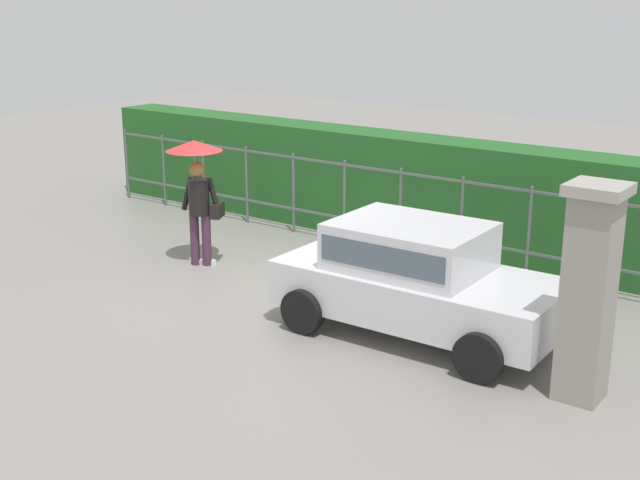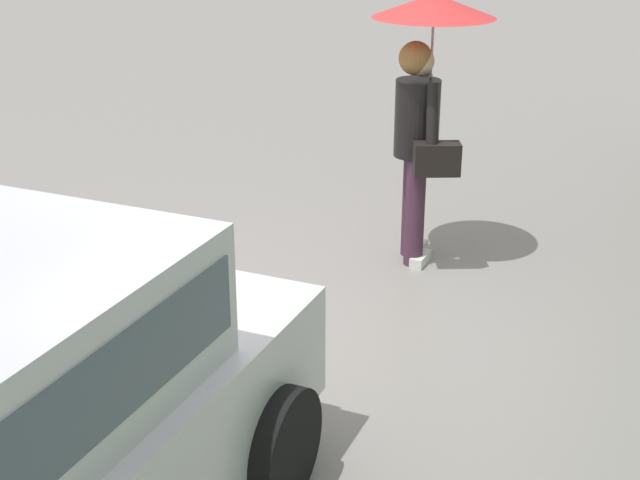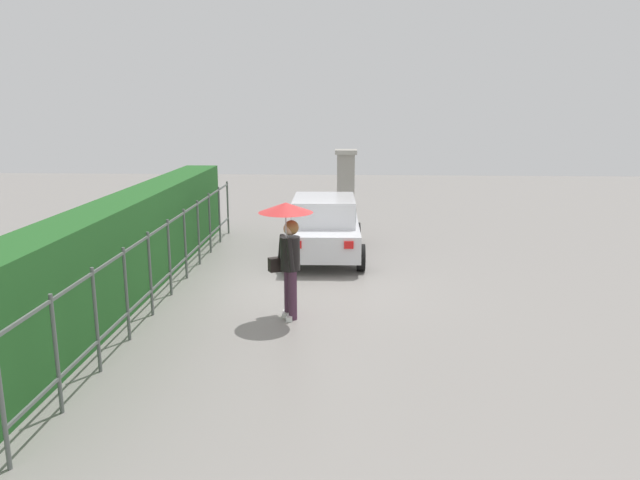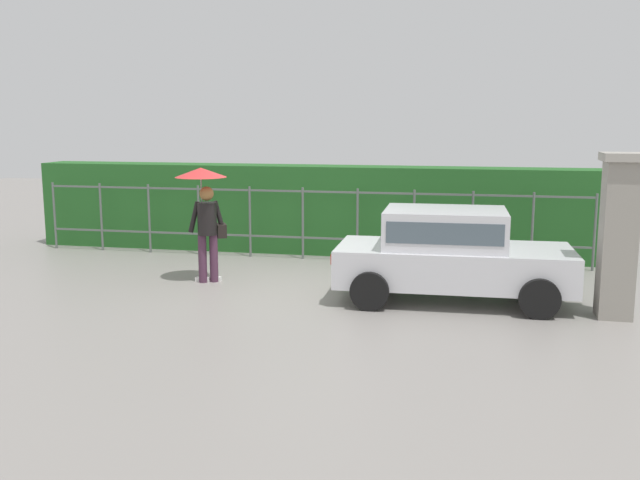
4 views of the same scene
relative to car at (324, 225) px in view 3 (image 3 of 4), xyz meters
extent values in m
plane|color=gray|center=(-2.51, 0.04, -0.80)|extent=(40.00, 40.00, 0.00)
cube|color=silver|center=(0.06, 0.00, -0.22)|extent=(3.74, 1.73, 0.60)
cube|color=silver|center=(-0.09, 0.00, 0.38)|extent=(1.93, 1.48, 0.60)
cube|color=#4C5B66|center=(-0.09, 0.00, 0.40)|extent=(1.78, 1.50, 0.33)
cylinder|color=black|center=(1.29, 0.87, -0.50)|extent=(0.60, 0.19, 0.60)
cylinder|color=black|center=(1.33, -0.81, -0.50)|extent=(0.60, 0.19, 0.60)
cylinder|color=black|center=(-1.21, 0.81, -0.50)|extent=(0.60, 0.19, 0.60)
cylinder|color=black|center=(-1.17, -0.87, -0.50)|extent=(0.60, 0.19, 0.60)
cube|color=red|center=(-1.81, 0.51, -0.07)|extent=(0.06, 0.20, 0.16)
cube|color=red|center=(-1.79, -0.59, -0.07)|extent=(0.06, 0.20, 0.16)
cylinder|color=#47283D|center=(-4.36, 0.37, -0.37)|extent=(0.15, 0.15, 0.86)
cylinder|color=#47283D|center=(-4.18, 0.46, -0.37)|extent=(0.15, 0.15, 0.86)
cube|color=white|center=(-4.39, 0.42, -0.76)|extent=(0.26, 0.10, 0.08)
cube|color=white|center=(-4.21, 0.51, -0.76)|extent=(0.26, 0.10, 0.08)
cylinder|color=black|center=(-4.27, 0.41, 0.35)|extent=(0.34, 0.34, 0.58)
sphere|color=#DBAD89|center=(-4.27, 0.41, 0.78)|extent=(0.22, 0.22, 0.22)
sphere|color=olive|center=(-4.26, 0.39, 0.80)|extent=(0.25, 0.25, 0.25)
cylinder|color=black|center=(-4.50, 0.39, 0.37)|extent=(0.24, 0.18, 0.56)
cylinder|color=black|center=(-4.11, 0.58, 0.37)|extent=(0.24, 0.18, 0.56)
cylinder|color=#B2B2B7|center=(-4.39, 0.47, 0.69)|extent=(0.02, 0.02, 0.77)
cone|color=red|center=(-4.39, 0.47, 1.16)|extent=(0.92, 0.92, 0.17)
cube|color=black|center=(-4.09, 0.64, 0.11)|extent=(0.30, 0.38, 0.24)
cube|color=gray|center=(2.41, -0.50, 0.35)|extent=(0.48, 0.48, 2.30)
cube|color=#9E998E|center=(2.41, -0.50, 1.56)|extent=(0.60, 0.60, 0.12)
cylinder|color=#59605B|center=(-8.86, 2.86, -0.05)|extent=(0.05, 0.05, 1.50)
cylinder|color=#59605B|center=(-7.71, 2.86, -0.05)|extent=(0.05, 0.05, 1.50)
cylinder|color=#59605B|center=(-6.56, 2.86, -0.05)|extent=(0.05, 0.05, 1.50)
cylinder|color=#59605B|center=(-5.41, 2.86, -0.05)|extent=(0.05, 0.05, 1.50)
cylinder|color=#59605B|center=(-4.26, 2.86, -0.05)|extent=(0.05, 0.05, 1.50)
cylinder|color=#59605B|center=(-3.11, 2.86, -0.05)|extent=(0.05, 0.05, 1.50)
cylinder|color=#59605B|center=(-1.96, 2.86, -0.05)|extent=(0.05, 0.05, 1.50)
cylinder|color=#59605B|center=(-0.81, 2.86, -0.05)|extent=(0.05, 0.05, 1.50)
cylinder|color=#59605B|center=(0.34, 2.86, -0.05)|extent=(0.05, 0.05, 1.50)
cylinder|color=#59605B|center=(1.49, 2.86, -0.05)|extent=(0.05, 0.05, 1.50)
cylinder|color=#59605B|center=(2.64, 2.86, -0.05)|extent=(0.05, 0.05, 1.50)
cube|color=#59605B|center=(-3.11, 2.86, 0.62)|extent=(11.51, 0.03, 0.04)
cube|color=#59605B|center=(-3.11, 2.86, -0.35)|extent=(11.51, 0.03, 0.04)
cube|color=#235B23|center=(-3.11, 3.68, 0.15)|extent=(12.51, 0.90, 1.90)
camera|label=1|loc=(5.05, -8.88, 3.47)|focal=46.59mm
camera|label=2|loc=(1.90, 2.46, 2.00)|focal=49.44mm
camera|label=3|loc=(-14.19, -0.55, 2.83)|focal=33.81mm
camera|label=4|loc=(0.28, -11.26, 2.08)|focal=39.54mm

